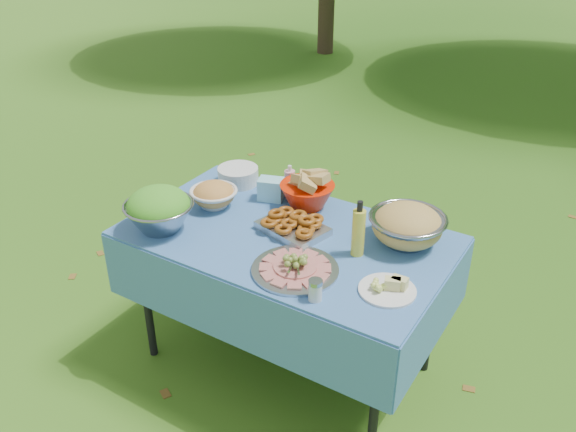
% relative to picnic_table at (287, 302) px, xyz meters
% --- Properties ---
extents(ground, '(80.00, 80.00, 0.00)m').
position_rel_picnic_table_xyz_m(ground, '(0.00, 0.00, -0.38)').
color(ground, '#113A0A').
rests_on(ground, ground).
extents(picnic_table, '(1.46, 0.86, 0.76)m').
position_rel_picnic_table_xyz_m(picnic_table, '(0.00, 0.00, 0.00)').
color(picnic_table, '#719BDA').
rests_on(picnic_table, ground).
extents(salad_bowl, '(0.37, 0.37, 0.21)m').
position_rel_picnic_table_xyz_m(salad_bowl, '(-0.52, -0.26, 0.48)').
color(salad_bowl, '#94969C').
rests_on(salad_bowl, picnic_table).
extents(pasta_bowl_white, '(0.28, 0.28, 0.13)m').
position_rel_picnic_table_xyz_m(pasta_bowl_white, '(-0.45, 0.04, 0.44)').
color(pasta_bowl_white, silver).
rests_on(pasta_bowl_white, picnic_table).
extents(plate_stack, '(0.27, 0.27, 0.09)m').
position_rel_picnic_table_xyz_m(plate_stack, '(-0.50, 0.31, 0.42)').
color(plate_stack, silver).
rests_on(plate_stack, picnic_table).
extents(wipes_box, '(0.14, 0.12, 0.11)m').
position_rel_picnic_table_xyz_m(wipes_box, '(-0.25, 0.25, 0.44)').
color(wipes_box, '#8BD8E9').
rests_on(wipes_box, picnic_table).
extents(sanitizer_bottle, '(0.06, 0.06, 0.15)m').
position_rel_picnic_table_xyz_m(sanitizer_bottle, '(-0.20, 0.36, 0.46)').
color(sanitizer_bottle, pink).
rests_on(sanitizer_bottle, picnic_table).
extents(bread_bowl, '(0.30, 0.30, 0.18)m').
position_rel_picnic_table_xyz_m(bread_bowl, '(-0.06, 0.29, 0.47)').
color(bread_bowl, red).
rests_on(bread_bowl, picnic_table).
extents(pasta_bowl_steel, '(0.38, 0.38, 0.18)m').
position_rel_picnic_table_xyz_m(pasta_bowl_steel, '(0.48, 0.22, 0.47)').
color(pasta_bowl_steel, '#94969C').
rests_on(pasta_bowl_steel, picnic_table).
extents(fried_tray, '(0.34, 0.28, 0.07)m').
position_rel_picnic_table_xyz_m(fried_tray, '(0.01, 0.04, 0.42)').
color(fried_tray, '#AAABAE').
rests_on(fried_tray, picnic_table).
extents(charcuterie_platter, '(0.39, 0.39, 0.08)m').
position_rel_picnic_table_xyz_m(charcuterie_platter, '(0.18, -0.23, 0.42)').
color(charcuterie_platter, '#ABADB1').
rests_on(charcuterie_platter, picnic_table).
extents(oil_bottle, '(0.07, 0.07, 0.26)m').
position_rel_picnic_table_xyz_m(oil_bottle, '(0.34, 0.02, 0.51)').
color(oil_bottle, gold).
rests_on(oil_bottle, picnic_table).
extents(cheese_plate, '(0.23, 0.23, 0.06)m').
position_rel_picnic_table_xyz_m(cheese_plate, '(0.56, -0.16, 0.41)').
color(cheese_plate, silver).
rests_on(cheese_plate, picnic_table).
extents(shaker, '(0.07, 0.07, 0.09)m').
position_rel_picnic_table_xyz_m(shaker, '(0.35, -0.35, 0.43)').
color(shaker, silver).
rests_on(shaker, picnic_table).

